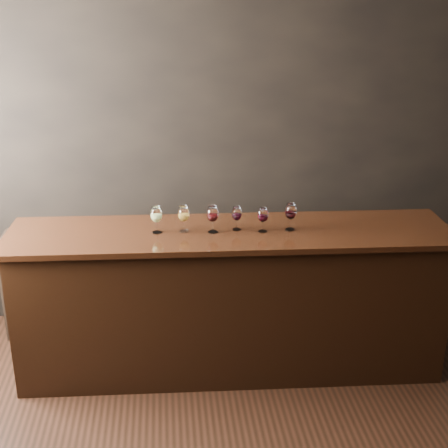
{
  "coord_description": "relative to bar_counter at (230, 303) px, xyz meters",
  "views": [
    {
      "loc": [
        -0.26,
        -2.7,
        2.66
      ],
      "look_at": [
        0.13,
        1.31,
        1.14
      ],
      "focal_mm": 50.0,
      "sensor_mm": 36.0,
      "label": 1
    }
  ],
  "objects": [
    {
      "name": "room_shell",
      "position": [
        -0.41,
        -1.2,
        1.28
      ],
      "size": [
        5.02,
        4.52,
        2.81
      ],
      "color": "black",
      "rests_on": "ground"
    },
    {
      "name": "bar_counter",
      "position": [
        0.0,
        0.0,
        0.0
      ],
      "size": [
        3.02,
        0.76,
        1.05
      ],
      "primitive_type": "cube",
      "rotation": [
        0.0,
        0.0,
        -0.04
      ],
      "color": "black",
      "rests_on": "ground"
    },
    {
      "name": "bar_top",
      "position": [
        0.0,
        0.0,
        0.55
      ],
      "size": [
        3.13,
        0.83,
        0.04
      ],
      "primitive_type": "cube",
      "rotation": [
        0.0,
        0.0,
        -0.04
      ],
      "color": "black",
      "rests_on": "bar_counter"
    },
    {
      "name": "back_bar_shelf",
      "position": [
        -0.61,
        0.72,
        -0.11
      ],
      "size": [
        2.29,
        0.4,
        0.82
      ],
      "primitive_type": "cube",
      "color": "black",
      "rests_on": "ground"
    },
    {
      "name": "glass_white",
      "position": [
        -0.51,
        0.01,
        0.69
      ],
      "size": [
        0.08,
        0.08,
        0.19
      ],
      "color": "white",
      "rests_on": "bar_top"
    },
    {
      "name": "glass_amber",
      "position": [
        -0.32,
        0.01,
        0.69
      ],
      "size": [
        0.08,
        0.08,
        0.19
      ],
      "color": "white",
      "rests_on": "bar_top"
    },
    {
      "name": "glass_red_a",
      "position": [
        -0.13,
        -0.02,
        0.69
      ],
      "size": [
        0.08,
        0.08,
        0.19
      ],
      "color": "white",
      "rests_on": "bar_top"
    },
    {
      "name": "glass_red_b",
      "position": [
        0.04,
        0.02,
        0.68
      ],
      "size": [
        0.07,
        0.07,
        0.17
      ],
      "color": "white",
      "rests_on": "bar_top"
    },
    {
      "name": "glass_red_c",
      "position": [
        0.22,
        -0.04,
        0.68
      ],
      "size": [
        0.07,
        0.07,
        0.17
      ],
      "color": "white",
      "rests_on": "bar_top"
    },
    {
      "name": "glass_red_d",
      "position": [
        0.42,
        -0.02,
        0.7
      ],
      "size": [
        0.08,
        0.08,
        0.19
      ],
      "color": "white",
      "rests_on": "bar_top"
    }
  ]
}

